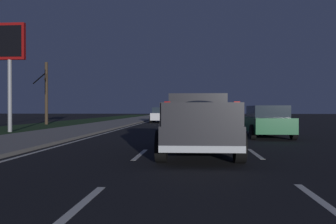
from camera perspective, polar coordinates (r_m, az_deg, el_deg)
name	(u,v)px	position (r m, az deg, el deg)	size (l,w,h in m)	color
ground	(195,126)	(27.62, 4.63, -2.36)	(144.00, 144.00, 0.00)	black
sidewalk_shoulder	(106,125)	(28.57, -10.49, -2.15)	(108.00, 4.00, 0.12)	gray
grass_verge	(48,125)	(30.24, -19.70, -2.13)	(108.00, 6.00, 0.01)	#1E3819
lane_markings	(161,124)	(30.73, -1.17, -2.06)	(108.00, 7.04, 0.01)	silver
pickup_truck	(198,122)	(10.51, 5.10, -1.65)	(5.46, 2.35, 1.87)	#232328
sedan_green	(266,121)	(17.18, 16.28, -1.49)	(4.41, 2.04, 1.54)	#14592D
sedan_white	(161,115)	(34.35, -1.18, -0.49)	(4.44, 2.08, 1.54)	silver
gas_price_sign	(10,50)	(22.62, -25.24, 9.41)	(0.27, 1.90, 6.54)	#99999E
bare_tree_far	(46,92)	(32.15, -19.94, 3.18)	(1.69, 1.62, 5.58)	#423323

